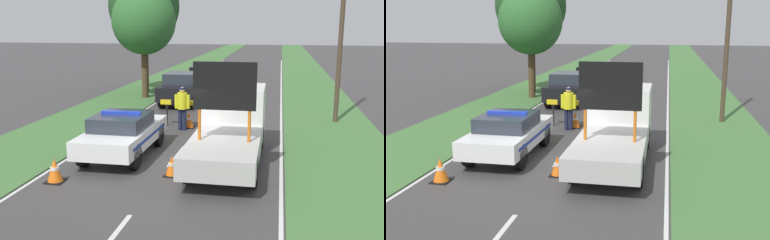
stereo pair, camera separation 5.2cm
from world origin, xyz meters
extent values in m
plane|color=#3D3A3A|center=(0.00, 0.00, 0.00)|extent=(160.00, 160.00, 0.00)
cube|color=silver|center=(0.00, -5.15, 0.00)|extent=(0.12, 2.31, 0.01)
cube|color=silver|center=(0.00, 0.76, 0.00)|extent=(0.12, 2.31, 0.01)
cube|color=silver|center=(0.00, 6.68, 0.00)|extent=(0.12, 2.31, 0.01)
cube|color=silver|center=(0.00, 12.59, 0.00)|extent=(0.12, 2.31, 0.01)
cube|color=silver|center=(0.00, 18.50, 0.00)|extent=(0.12, 2.31, 0.01)
cube|color=silver|center=(0.00, 24.41, 0.00)|extent=(0.12, 2.31, 0.01)
cube|color=silver|center=(0.00, 30.32, 0.00)|extent=(0.12, 2.31, 0.01)
cube|color=silver|center=(0.00, 36.23, 0.00)|extent=(0.12, 2.31, 0.01)
cube|color=silver|center=(-3.40, 11.50, 0.00)|extent=(0.10, 59.25, 0.01)
cube|color=silver|center=(3.40, 11.50, 0.00)|extent=(0.10, 59.25, 0.01)
cube|color=#427038|center=(-5.40, 20.00, 0.01)|extent=(3.80, 120.00, 0.03)
cube|color=#427038|center=(5.40, 20.00, 0.01)|extent=(3.80, 120.00, 0.03)
cube|color=white|center=(-1.75, 0.56, 0.68)|extent=(1.87, 4.41, 0.56)
cube|color=#282D38|center=(-1.75, 0.43, 1.19)|extent=(1.64, 2.03, 0.46)
cylinder|color=black|center=(-2.56, 1.93, 0.40)|extent=(0.24, 0.79, 0.79)
cylinder|color=black|center=(-0.94, 1.93, 0.40)|extent=(0.24, 0.79, 0.79)
cylinder|color=black|center=(-2.56, -0.81, 0.40)|extent=(0.24, 0.79, 0.79)
cylinder|color=black|center=(-0.94, -0.81, 0.40)|extent=(0.24, 0.79, 0.79)
cube|color=#1E38C6|center=(-1.75, 0.43, 1.47)|extent=(1.31, 0.24, 0.10)
cube|color=#193399|center=(-1.75, 0.56, 0.70)|extent=(1.88, 3.62, 0.10)
cube|color=black|center=(-1.75, 2.80, 0.62)|extent=(1.03, 0.08, 0.34)
cube|color=white|center=(1.75, 2.28, 1.30)|extent=(2.03, 2.16, 1.74)
cube|color=#232833|center=(1.75, 3.34, 1.61)|extent=(1.73, 0.04, 0.77)
cube|color=#B2B2AD|center=(1.75, -0.79, 0.72)|extent=(2.03, 3.97, 0.60)
cylinder|color=#D16619|center=(1.04, -0.79, 1.47)|extent=(0.09, 0.09, 0.90)
cylinder|color=#D16619|center=(2.46, -0.79, 1.47)|extent=(0.09, 0.09, 0.90)
cube|color=black|center=(1.75, -0.79, 2.59)|extent=(1.78, 0.12, 1.34)
cylinder|color=black|center=(0.86, 2.28, 0.42)|extent=(0.24, 0.85, 0.85)
cylinder|color=black|center=(2.65, 2.28, 0.42)|extent=(0.24, 0.85, 0.85)
cylinder|color=black|center=(0.86, -1.58, 0.42)|extent=(0.24, 0.85, 0.85)
cylinder|color=black|center=(2.65, -1.58, 0.42)|extent=(0.24, 0.85, 0.85)
cylinder|color=black|center=(-1.40, 5.08, 0.46)|extent=(0.07, 0.07, 0.93)
cylinder|color=black|center=(0.85, 5.08, 0.46)|extent=(0.07, 0.07, 0.93)
cube|color=yellow|center=(-1.45, 5.08, 1.03)|extent=(0.47, 0.08, 0.20)
cube|color=black|center=(-0.98, 5.08, 1.03)|extent=(0.47, 0.08, 0.20)
cube|color=yellow|center=(-0.51, 5.08, 1.03)|extent=(0.47, 0.08, 0.20)
cube|color=black|center=(-0.04, 5.08, 1.03)|extent=(0.47, 0.08, 0.20)
cube|color=yellow|center=(0.43, 5.08, 1.03)|extent=(0.47, 0.08, 0.20)
cube|color=black|center=(0.90, 5.08, 1.03)|extent=(0.47, 0.08, 0.20)
cylinder|color=#191E38|center=(-0.69, 4.45, 0.44)|extent=(0.17, 0.17, 0.88)
cylinder|color=#191E38|center=(-0.51, 4.45, 0.44)|extent=(0.17, 0.17, 0.88)
cylinder|color=yellow|center=(-0.60, 4.45, 1.22)|extent=(0.41, 0.41, 0.66)
cylinder|color=yellow|center=(-0.86, 4.45, 1.18)|extent=(0.13, 0.13, 0.56)
cylinder|color=yellow|center=(-0.35, 4.45, 1.18)|extent=(0.13, 0.13, 0.56)
sphere|color=tan|center=(-0.60, 4.45, 1.66)|extent=(0.23, 0.23, 0.23)
cylinder|color=#141933|center=(-0.60, 4.45, 1.72)|extent=(0.26, 0.26, 0.06)
cylinder|color=#191E38|center=(0.76, 4.10, 0.39)|extent=(0.14, 0.14, 0.77)
cylinder|color=#191E38|center=(0.92, 4.10, 0.39)|extent=(0.14, 0.14, 0.77)
cylinder|color=#B2AD9E|center=(0.84, 4.10, 1.06)|extent=(0.35, 0.35, 0.58)
cylinder|color=#B2AD9E|center=(0.62, 4.10, 1.03)|extent=(0.12, 0.12, 0.49)
cylinder|color=#B2AD9E|center=(1.06, 4.10, 1.03)|extent=(0.12, 0.12, 0.49)
sphere|color=beige|center=(0.84, 4.10, 1.45)|extent=(0.20, 0.20, 0.20)
cube|color=black|center=(0.30, -1.15, 0.01)|extent=(0.43, 0.43, 0.03)
cone|color=orange|center=(0.30, -1.15, 0.31)|extent=(0.37, 0.37, 0.57)
cylinder|color=white|center=(0.30, -1.15, 0.34)|extent=(0.21, 0.21, 0.08)
cube|color=black|center=(-0.42, 4.92, 0.01)|extent=(0.49, 0.49, 0.03)
cone|color=orange|center=(-0.42, 4.92, 0.35)|extent=(0.41, 0.41, 0.64)
cylinder|color=white|center=(-0.42, 4.92, 0.38)|extent=(0.23, 0.23, 0.09)
cube|color=black|center=(-2.75, -2.28, 0.01)|extent=(0.50, 0.50, 0.03)
cone|color=orange|center=(-2.75, -2.28, 0.36)|extent=(0.42, 0.42, 0.65)
cylinder|color=white|center=(-2.75, -2.28, 0.39)|extent=(0.24, 0.24, 0.09)
cube|color=black|center=(-1.95, 10.51, 0.76)|extent=(1.80, 4.38, 0.74)
cube|color=#282D38|center=(-1.95, 10.38, 1.42)|extent=(1.59, 2.02, 0.58)
cylinder|color=black|center=(-2.73, 11.87, 0.39)|extent=(0.24, 0.79, 0.79)
cylinder|color=black|center=(-1.17, 11.87, 0.39)|extent=(0.24, 0.79, 0.79)
cylinder|color=black|center=(-2.73, 9.15, 0.39)|extent=(0.24, 0.79, 0.79)
cylinder|color=black|center=(-1.17, 9.15, 0.39)|extent=(0.24, 0.79, 0.79)
cube|color=navy|center=(-1.75, 16.71, 0.67)|extent=(1.82, 4.36, 0.58)
cube|color=#282D38|center=(-1.75, 16.58, 1.22)|extent=(1.60, 2.01, 0.52)
cylinder|color=black|center=(-2.54, 18.06, 0.38)|extent=(0.24, 0.76, 0.76)
cylinder|color=black|center=(-0.96, 18.06, 0.38)|extent=(0.24, 0.76, 0.76)
cylinder|color=black|center=(-2.54, 15.36, 0.38)|extent=(0.24, 0.76, 0.76)
cylinder|color=black|center=(-0.96, 15.36, 0.38)|extent=(0.24, 0.76, 0.76)
cylinder|color=#4C3823|center=(-4.46, 11.97, 1.54)|extent=(0.39, 0.39, 3.07)
ellipsoid|color=#2D662D|center=(-4.46, 11.97, 4.45)|extent=(3.66, 3.66, 3.85)
cylinder|color=#4C3823|center=(-5.12, 14.28, 1.85)|extent=(0.41, 0.41, 3.69)
ellipsoid|color=#1E471E|center=(-5.12, 14.28, 5.33)|extent=(4.37, 4.37, 4.59)
cylinder|color=#473828|center=(5.75, 7.21, 4.41)|extent=(0.20, 0.20, 8.82)
camera|label=1|loc=(3.23, -13.13, 4.31)|focal=42.00mm
camera|label=2|loc=(3.28, -13.12, 4.31)|focal=42.00mm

